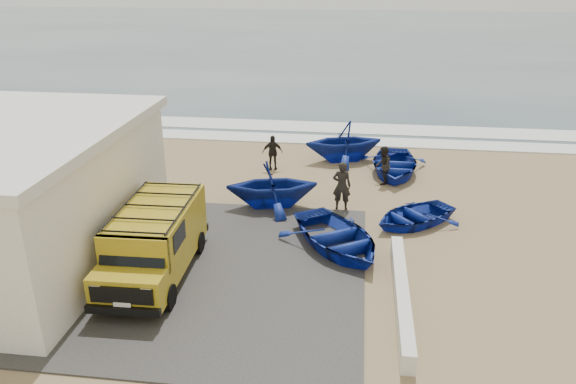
{
  "coord_description": "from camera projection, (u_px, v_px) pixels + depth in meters",
  "views": [
    {
      "loc": [
        3.61,
        -16.51,
        8.76
      ],
      "look_at": [
        1.23,
        1.73,
        1.2
      ],
      "focal_mm": 35.0,
      "sensor_mm": 36.0,
      "label": 1
    }
  ],
  "objects": [
    {
      "name": "surf_wash",
      "position": [
        296.0,
        126.0,
        32.19
      ],
      "size": [
        180.0,
        2.2,
        0.04
      ],
      "primitive_type": "cube",
      "color": "white",
      "rests_on": "ground"
    },
    {
      "name": "slab",
      "position": [
        169.0,
        267.0,
        17.3
      ],
      "size": [
        12.0,
        10.0,
        0.05
      ],
      "primitive_type": "cube",
      "color": "#3C3937",
      "rests_on": "ground"
    },
    {
      "name": "boat_mid_right",
      "position": [
        394.0,
        164.0,
        24.87
      ],
      "size": [
        3.16,
        4.32,
        0.87
      ],
      "primitive_type": "imported",
      "rotation": [
        0.0,
        0.0,
        -0.04
      ],
      "color": "#132B97",
      "rests_on": "ground"
    },
    {
      "name": "fisherman_front",
      "position": [
        342.0,
        186.0,
        21.09
      ],
      "size": [
        0.72,
        0.49,
        1.91
      ],
      "primitive_type": "imported",
      "rotation": [
        0.0,
        0.0,
        3.09
      ],
      "color": "black",
      "rests_on": "ground"
    },
    {
      "name": "boat_near_right",
      "position": [
        413.0,
        215.0,
        20.09
      ],
      "size": [
        4.07,
        3.94,
        0.69
      ],
      "primitive_type": "imported",
      "rotation": [
        0.0,
        0.0,
        -0.88
      ],
      "color": "#132B97",
      "rests_on": "ground"
    },
    {
      "name": "boat_far_left",
      "position": [
        344.0,
        141.0,
        26.34
      ],
      "size": [
        4.41,
        4.09,
        1.91
      ],
      "primitive_type": "imported",
      "rotation": [
        0.0,
        0.0,
        -1.26
      ],
      "color": "#132B97",
      "rests_on": "ground"
    },
    {
      "name": "boat_mid_left",
      "position": [
        272.0,
        185.0,
        21.31
      ],
      "size": [
        4.05,
        3.7,
        1.82
      ],
      "primitive_type": "imported",
      "rotation": [
        0.0,
        0.0,
        1.8
      ],
      "color": "#132B97",
      "rests_on": "ground"
    },
    {
      "name": "van",
      "position": [
        155.0,
        239.0,
        16.56
      ],
      "size": [
        2.15,
        5.11,
        2.17
      ],
      "rotation": [
        0.0,
        0.0,
        0.02
      ],
      "color": "#B2971A",
      "rests_on": "ground"
    },
    {
      "name": "ground",
      "position": [
        245.0,
        242.0,
        18.9
      ],
      "size": [
        160.0,
        160.0,
        0.0
      ],
      "primitive_type": "plane",
      "color": "#947C56"
    },
    {
      "name": "surf_line",
      "position": [
        290.0,
        139.0,
        29.89
      ],
      "size": [
        180.0,
        1.6,
        0.06
      ],
      "primitive_type": "cube",
      "color": "white",
      "rests_on": "ground"
    },
    {
      "name": "parapet",
      "position": [
        401.0,
        294.0,
        15.44
      ],
      "size": [
        0.35,
        6.0,
        0.55
      ],
      "primitive_type": "cube",
      "color": "silver",
      "rests_on": "ground"
    },
    {
      "name": "boat_near_left",
      "position": [
        337.0,
        237.0,
        18.31
      ],
      "size": [
        4.81,
        5.18,
        0.87
      ],
      "primitive_type": "imported",
      "rotation": [
        0.0,
        0.0,
        0.57
      ],
      "color": "#132B97",
      "rests_on": "ground"
    },
    {
      "name": "fisherman_back",
      "position": [
        272.0,
        152.0,
        25.32
      ],
      "size": [
        1.0,
        0.62,
        1.58
      ],
      "primitive_type": "imported",
      "rotation": [
        0.0,
        0.0,
        0.27
      ],
      "color": "black",
      "rests_on": "ground"
    },
    {
      "name": "ocean",
      "position": [
        335.0,
        37.0,
        70.26
      ],
      "size": [
        180.0,
        88.0,
        0.01
      ],
      "primitive_type": "cube",
      "color": "#385166",
      "rests_on": "ground"
    },
    {
      "name": "fisherman_middle",
      "position": [
        383.0,
        165.0,
        23.61
      ],
      "size": [
        0.72,
        0.87,
        1.64
      ],
      "primitive_type": "imported",
      "rotation": [
        0.0,
        0.0,
        -1.7
      ],
      "color": "black",
      "rests_on": "ground"
    }
  ]
}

